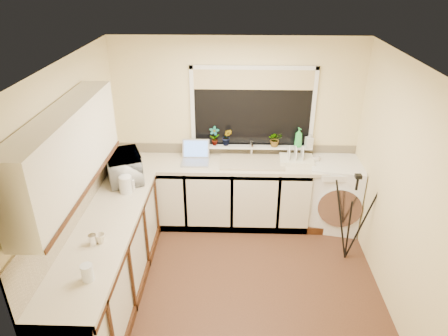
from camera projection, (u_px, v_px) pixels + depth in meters
floor at (235, 280)px, 4.65m from camera, size 3.20×3.20×0.00m
ceiling at (238, 63)px, 3.54m from camera, size 3.20×3.20×0.00m
wall_back at (237, 131)px, 5.43m from camera, size 3.20×0.00×3.20m
wall_front at (235, 296)px, 2.76m from camera, size 3.20×0.00×3.20m
wall_left at (78, 184)px, 4.14m from camera, size 0.00×3.00×3.00m
wall_right at (398, 189)px, 4.05m from camera, size 0.00×3.00×3.00m
base_cabinet_back at (212, 194)px, 5.53m from camera, size 2.55×0.60×0.86m
base_cabinet_left at (109, 266)px, 4.22m from camera, size 0.54×2.40×0.86m
worktop_back at (236, 164)px, 5.32m from camera, size 3.20×0.60×0.04m
worktop_left at (103, 230)px, 4.02m from camera, size 0.60×2.40×0.04m
upper_cabinet at (67, 151)px, 3.47m from camera, size 0.28×1.90×0.70m
splashback_left at (70, 208)px, 3.92m from camera, size 0.02×2.40×0.45m
splashback_back at (236, 149)px, 5.53m from camera, size 3.20×0.02×0.14m
window_glass at (253, 108)px, 5.26m from camera, size 1.50×0.02×1.00m
window_blind at (254, 80)px, 5.07m from camera, size 1.50×0.02×0.25m
windowsill at (252, 146)px, 5.45m from camera, size 1.60×0.14×0.03m
sink at (252, 162)px, 5.30m from camera, size 0.82×0.46×0.03m
faucet at (252, 149)px, 5.41m from camera, size 0.03×0.03×0.24m
washing_machine at (334, 194)px, 5.46m from camera, size 0.76×0.75×0.93m
laptop at (195, 156)px, 5.33m from camera, size 0.36×0.35×0.26m
kettle at (126, 185)px, 4.59m from camera, size 0.15×0.15×0.19m
dish_rack at (296, 160)px, 5.30m from camera, size 0.45×0.34×0.06m
tripod at (351, 218)px, 4.75m from camera, size 0.63×0.63×1.14m
glass_jug at (87, 273)px, 3.33m from camera, size 0.10×0.10×0.15m
steel_jar at (93, 240)px, 3.76m from camera, size 0.07×0.07×0.10m
microwave at (124, 167)px, 4.85m from camera, size 0.57×0.67×0.31m
plant_a at (214, 136)px, 5.39m from camera, size 0.14×0.09×0.26m
plant_b at (227, 137)px, 5.39m from camera, size 0.14×0.12×0.23m
plant_d at (275, 139)px, 5.37m from camera, size 0.19×0.17×0.20m
soap_bottle_green at (299, 137)px, 5.34m from camera, size 0.13×0.13×0.26m
soap_bottle_clear at (309, 140)px, 5.35m from camera, size 0.11×0.11×0.20m
cup_back at (316, 159)px, 5.30m from camera, size 0.13×0.13×0.09m
cup_left at (100, 238)px, 3.79m from camera, size 0.12×0.12×0.09m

